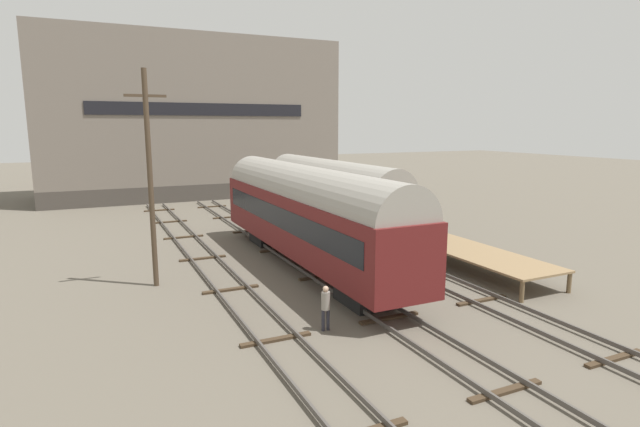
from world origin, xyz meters
The scene contains 11 objects.
ground_plane centered at (0.00, 0.00, 0.00)m, with size 200.00×200.00×0.00m, color #60594C.
track_left centered at (-4.69, 0.00, 0.14)m, with size 2.60×60.00×0.26m.
track_middle centered at (0.00, 0.00, 0.14)m, with size 2.60×60.00×0.26m.
track_right centered at (4.69, 0.00, 0.14)m, with size 2.60×60.00×0.26m.
train_car_maroon centered at (0.00, 5.08, 3.08)m, with size 3.12×18.93×5.42m.
train_car_navy centered at (4.69, 11.67, 2.93)m, with size 3.11×16.36×5.18m.
station_platform centered at (7.61, 2.48, 0.97)m, with size 3.20×12.85×1.04m.
bench centered at (7.32, 5.57, 1.53)m, with size 1.40×0.40×0.91m.
person_worker centered at (-2.72, -2.92, 1.03)m, with size 0.32×0.32×1.71m.
utility_pole centered at (-7.68, 5.19, 5.14)m, with size 1.80×0.24×9.95m.
warehouse_building centered at (0.36, 37.18, 8.20)m, with size 29.96×11.79×16.40m.
Camera 1 is at (-10.27, -18.55, 7.44)m, focal length 28.00 mm.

